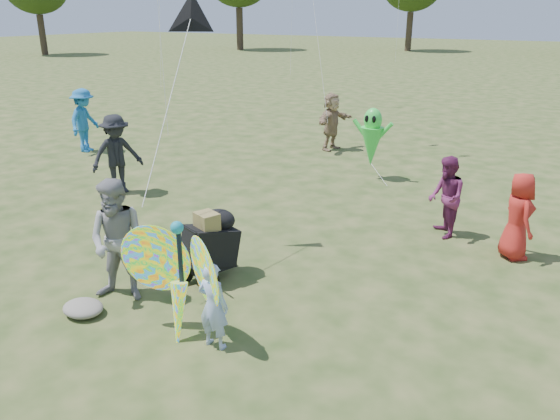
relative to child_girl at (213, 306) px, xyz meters
The scene contains 13 objects.
ground 0.77m from the child_girl, 94.13° to the left, with size 160.00×160.00×0.00m, color #51592B.
child_girl is the anchor object (origin of this frame).
adult_man 1.90m from the child_girl, 169.92° to the left, with size 0.86×0.67×1.77m, color gray.
grey_bag 2.08m from the child_girl, behind, with size 0.59×0.48×0.19m, color gray.
crowd_a 5.38m from the child_girl, 58.68° to the left, with size 0.71×0.46×1.46m, color red.
crowd_b 6.69m from the child_girl, 144.90° to the left, with size 1.15×0.66×1.78m, color black.
crowd_d 10.42m from the child_girl, 106.95° to the left, with size 1.55×0.49×1.68m, color #9D7F60.
crowd_e 5.17m from the child_girl, 72.69° to the left, with size 0.72×0.56×1.49m, color #6E2453.
crowd_i 11.06m from the child_girl, 145.90° to the left, with size 1.18×0.68×1.82m, color #1F69AB.
jogging_stroller 1.87m from the child_girl, 127.05° to the left, with size 0.74×1.14×1.09m.
butterfly_kite 0.56m from the child_girl, behind, with size 1.74×0.75×1.73m.
delta_kite_rig 4.59m from the child_girl, 130.23° to the left, with size 1.14×2.42×2.77m.
alien_kite 7.79m from the child_girl, 97.00° to the left, with size 1.12×0.69×1.74m.
Camera 1 is at (3.60, -5.13, 3.90)m, focal length 35.00 mm.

